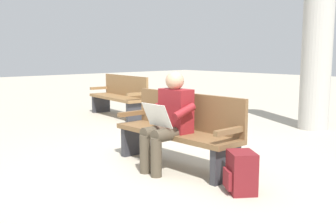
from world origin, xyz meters
TOP-DOWN VIEW (x-y plane):
  - ground_plane at (0.00, 0.00)m, footprint 40.00×40.00m
  - bench_near at (-0.00, -0.07)m, footprint 1.80×0.48m
  - person_seated at (-0.06, 0.16)m, footprint 0.57×0.57m
  - backpack at (-1.13, 0.16)m, footprint 0.40×0.39m
  - bench_far at (3.70, -1.81)m, footprint 1.84×0.68m
  - support_pillar at (0.08, -3.58)m, footprint 0.54×0.54m

SIDE VIEW (x-z plane):
  - ground_plane at x=0.00m, z-range 0.00..0.00m
  - backpack at x=-1.13m, z-range 0.00..0.42m
  - bench_near at x=0.00m, z-range 0.01..0.91m
  - bench_far at x=3.70m, z-range 0.01..0.91m
  - person_seated at x=-0.06m, z-range 0.04..1.22m
  - support_pillar at x=0.08m, z-range 0.00..3.49m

